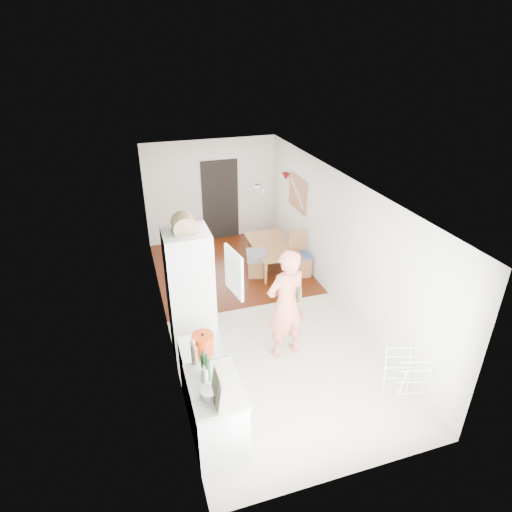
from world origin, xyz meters
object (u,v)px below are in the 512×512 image
dining_chair (300,255)px  drying_rack (405,377)px  stool (255,267)px  dining_table (273,257)px  person (286,295)px

dining_chair → drying_rack: bearing=-86.1°
stool → dining_chair: bearing=-13.6°
drying_rack → dining_table: bearing=111.8°
person → drying_rack: bearing=119.5°
dining_chair → stool: 0.99m
dining_chair → stool: dining_chair is taller
person → dining_chair: (1.23, 2.30, -0.61)m
drying_rack → person: bearing=146.1°
person → dining_chair: bearing=-128.3°
person → dining_chair: size_ratio=2.26×
dining_table → drying_rack: drying_rack is taller
dining_chair → drying_rack: size_ratio=1.18×
dining_table → dining_chair: bearing=-139.2°
person → stool: 2.69m
dining_table → stool: bearing=122.3°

